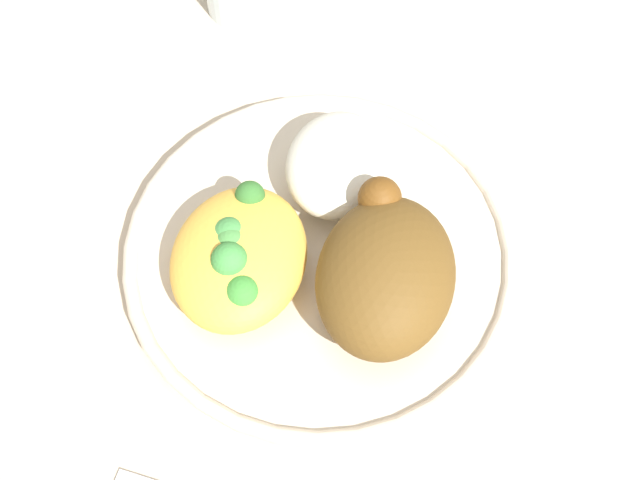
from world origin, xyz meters
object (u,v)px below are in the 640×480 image
Objects in this scene: plate at (320,254)px; mac_cheese_with_broccoli at (238,256)px; rice_pile at (332,163)px; roasted_chicken at (385,273)px.

mac_cheese_with_broccoli is at bearing 120.59° from plate.
rice_pile is 0.81× the size of mac_cheese_with_broccoli.
plate is 2.28× the size of roasted_chicken.
roasted_chicken reaches higher than mac_cheese_with_broccoli.
rice_pile is at bearing 32.03° from roasted_chicken.
roasted_chicken is at bearing -88.85° from mac_cheese_with_broccoli.
plate is 0.06m from mac_cheese_with_broccoli.
rice_pile is (0.06, 0.00, 0.03)m from plate.
mac_cheese_with_broccoli reaches higher than plate.
roasted_chicken is 0.10m from mac_cheese_with_broccoli.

